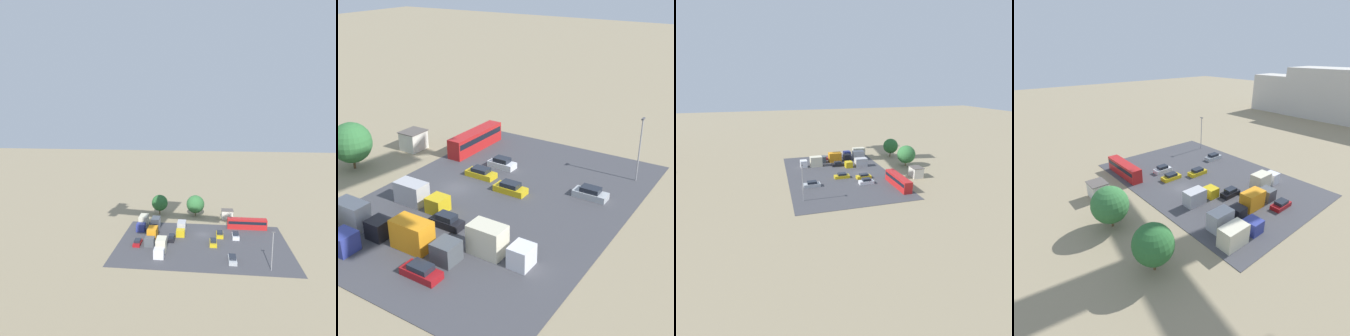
% 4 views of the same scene
% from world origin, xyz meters
% --- Properties ---
extents(ground_plane, '(400.00, 400.00, 0.00)m').
position_xyz_m(ground_plane, '(0.00, 0.00, 0.00)').
color(ground_plane, gray).
extents(parking_lot_surface, '(46.14, 31.94, 0.08)m').
position_xyz_m(parking_lot_surface, '(0.00, 7.17, 0.04)').
color(parking_lot_surface, '#424247').
rests_on(parking_lot_surface, ground).
extents(shed_building, '(3.94, 3.40, 3.20)m').
position_xyz_m(shed_building, '(-7.89, -15.11, 1.61)').
color(shed_building, silver).
rests_on(shed_building, ground).
extents(bus, '(11.90, 2.45, 3.19)m').
position_xyz_m(bus, '(-13.38, -6.32, 1.80)').
color(bus, red).
rests_on(bus, ground).
extents(parked_car_0, '(1.96, 4.64, 1.56)m').
position_xyz_m(parked_car_0, '(-7.31, 16.93, 0.73)').
color(parked_car_0, '#ADB2B7').
rests_on(parked_car_0, ground).
extents(parked_car_1, '(1.93, 4.28, 1.44)m').
position_xyz_m(parked_car_1, '(17.60, 9.47, 0.68)').
color(parked_car_1, maroon).
rests_on(parked_car_1, ground).
extents(parked_car_2, '(1.93, 4.60, 1.52)m').
position_xyz_m(parked_car_2, '(-2.89, 7.14, 0.71)').
color(parked_car_2, gold).
rests_on(parked_car_2, ground).
extents(parked_car_3, '(1.91, 4.24, 1.61)m').
position_xyz_m(parked_car_3, '(-9.31, 1.59, 0.75)').
color(parked_car_3, silver).
rests_on(parked_car_3, ground).
extents(parked_car_4, '(1.79, 4.12, 1.65)m').
position_xyz_m(parked_car_4, '(8.70, 5.51, 0.77)').
color(parked_car_4, black).
rests_on(parked_car_4, ground).
extents(parked_car_5, '(1.96, 4.52, 1.41)m').
position_xyz_m(parked_car_5, '(-4.85, 0.83, 0.67)').
color(parked_car_5, gold).
rests_on(parked_car_5, ground).
extents(parked_truck_0, '(2.47, 7.58, 2.91)m').
position_xyz_m(parked_truck_0, '(6.45, -0.91, 1.41)').
color(parked_truck_0, gold).
rests_on(parked_truck_0, ground).
extents(parked_truck_1, '(2.57, 8.33, 3.33)m').
position_xyz_m(parked_truck_1, '(18.72, -4.07, 1.60)').
color(parked_truck_1, navy).
rests_on(parked_truck_1, ground).
extents(parked_truck_2, '(2.55, 7.40, 3.43)m').
position_xyz_m(parked_truck_2, '(10.63, 13.92, 1.65)').
color(parked_truck_2, silver).
rests_on(parked_truck_2, ground).
extents(parked_truck_3, '(2.43, 7.65, 3.25)m').
position_xyz_m(parked_truck_3, '(14.67, -2.65, 1.57)').
color(parked_truck_3, black).
rests_on(parked_truck_3, ground).
extents(parked_truck_4, '(2.58, 8.22, 3.36)m').
position_xyz_m(parked_truck_4, '(14.19, 6.54, 1.62)').
color(parked_truck_4, '#4C5156').
rests_on(parked_truck_4, ground).
extents(tree_near_shed, '(5.62, 5.62, 7.05)m').
position_xyz_m(tree_near_shed, '(15.31, -17.23, 4.24)').
color(tree_near_shed, brown).
rests_on(tree_near_shed, ground).
extents(tree_apron_mid, '(6.16, 6.16, 7.24)m').
position_xyz_m(tree_apron_mid, '(2.88, -17.30, 4.16)').
color(tree_apron_mid, brown).
rests_on(tree_apron_mid, ground).
extents(light_pole_lot_centre, '(0.90, 0.28, 9.38)m').
position_xyz_m(light_pole_lot_centre, '(-15.81, 20.32, 5.21)').
color(light_pole_lot_centre, gray).
rests_on(light_pole_lot_centre, ground).
extents(horizon_terminal_block, '(50.76, 13.68, 16.52)m').
position_xyz_m(horizon_terminal_block, '(-18.50, 88.73, 8.26)').
color(horizon_terminal_block, beige).
rests_on(horizon_terminal_block, ground).
extents(horizon_parking_garage, '(44.04, 19.18, 20.50)m').
position_xyz_m(horizon_parking_garage, '(-4.95, 91.01, 10.25)').
color(horizon_parking_garage, beige).
rests_on(horizon_parking_garage, ground).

